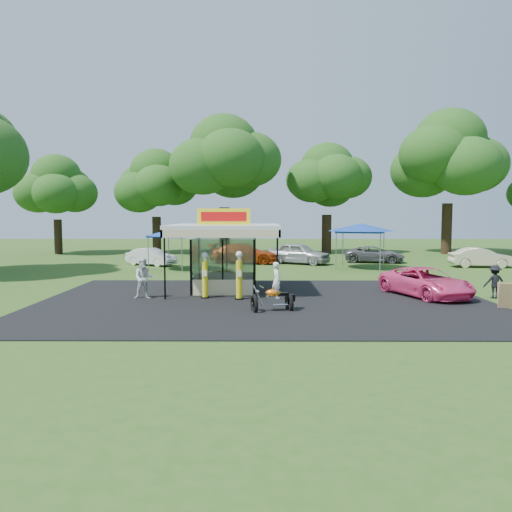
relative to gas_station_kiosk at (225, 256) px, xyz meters
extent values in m
plane|color=#32541A|center=(2.00, -4.99, -1.78)|extent=(120.00, 120.00, 0.00)
cube|color=black|center=(2.00, -2.99, -1.76)|extent=(20.00, 14.00, 0.04)
cube|color=white|center=(0.00, 0.01, -1.75)|extent=(3.00, 3.00, 0.06)
cube|color=white|center=(0.00, 0.01, 1.51)|extent=(5.40, 5.40, 0.18)
cube|color=yellow|center=(0.00, -0.49, 2.00)|extent=(2.60, 0.25, 0.80)
cube|color=red|center=(0.00, -0.62, 2.00)|extent=(2.21, 0.02, 0.45)
cylinder|color=black|center=(-2.55, -2.54, -0.18)|extent=(0.08, 0.08, 3.20)
cylinder|color=black|center=(2.55, -2.54, -0.18)|extent=(0.08, 0.08, 3.20)
cylinder|color=black|center=(-0.77, -2.19, -1.74)|extent=(0.40, 0.40, 0.09)
cylinder|color=yellow|center=(-0.77, -2.19, -0.86)|extent=(0.28, 0.28, 1.66)
cylinder|color=silver|center=(-0.77, -2.19, 0.06)|extent=(0.18, 0.18, 0.18)
sphere|color=white|center=(-0.77, -2.19, 0.24)|extent=(0.29, 0.29, 0.29)
cube|color=white|center=(-0.77, -2.36, -0.59)|extent=(0.20, 0.02, 0.28)
cylinder|color=black|center=(0.82, -2.54, -1.74)|extent=(0.42, 0.42, 0.09)
cylinder|color=yellow|center=(0.82, -2.54, -0.84)|extent=(0.28, 0.28, 1.70)
cylinder|color=silver|center=(0.82, -2.54, 0.11)|extent=(0.19, 0.19, 0.19)
sphere|color=white|center=(0.82, -2.54, 0.30)|extent=(0.30, 0.30, 0.30)
cube|color=white|center=(0.82, -2.71, -0.55)|extent=(0.21, 0.02, 0.28)
torus|color=black|center=(1.53, -5.42, -1.45)|extent=(0.35, 0.83, 0.82)
torus|color=black|center=(2.95, -5.06, -1.45)|extent=(0.35, 0.83, 0.82)
cube|color=silver|center=(2.29, -5.23, -1.30)|extent=(0.59, 0.40, 0.29)
ellipsoid|color=orange|center=(2.29, -5.23, -1.02)|extent=(0.62, 0.35, 0.29)
cube|color=black|center=(2.62, -5.14, -1.08)|extent=(0.58, 0.38, 0.10)
cube|color=black|center=(2.97, -5.05, -1.25)|extent=(0.41, 0.40, 0.27)
cylinder|color=silver|center=(1.68, -5.38, -1.10)|extent=(0.43, 0.16, 0.87)
cylinder|color=silver|center=(1.82, -5.35, -0.76)|extent=(0.19, 0.58, 0.05)
sphere|color=silver|center=(1.66, -5.39, -0.96)|extent=(0.16, 0.16, 0.16)
imported|color=white|center=(2.43, -5.19, -0.52)|extent=(0.47, 0.60, 1.46)
torus|color=black|center=(-0.94, -1.16, -1.36)|extent=(0.90, 0.56, 0.86)
torus|color=black|center=(-1.09, -0.99, -1.36)|extent=(0.92, 0.66, 0.86)
cube|color=#593819|center=(11.89, -4.74, -1.24)|extent=(0.65, 0.42, 1.08)
cube|color=#593819|center=(11.89, -4.48, -1.24)|extent=(0.65, 0.42, 1.08)
imported|color=yellow|center=(0.00, 2.21, -1.30)|extent=(2.82, 1.13, 0.96)
imported|color=#FD4489|center=(9.60, -1.59, -1.09)|extent=(3.87, 5.45, 1.38)
imported|color=white|center=(-3.57, -2.24, -0.83)|extent=(1.05, 0.89, 1.90)
imported|color=black|center=(12.65, -1.99, -1.01)|extent=(1.01, 0.59, 1.55)
imported|color=white|center=(-6.51, 12.89, -1.12)|extent=(4.19, 3.14, 1.32)
imported|color=#B73C0E|center=(0.55, 14.57, -0.99)|extent=(5.79, 3.20, 1.59)
imported|color=#A5A4A9|center=(4.87, 14.17, -0.94)|extent=(5.30, 4.11, 1.69)
imported|color=#5F5F61|center=(11.11, 15.43, -1.12)|extent=(5.13, 3.27, 1.32)
imported|color=beige|center=(18.09, 11.71, -1.06)|extent=(4.48, 1.85, 1.44)
cylinder|color=gray|center=(-5.54, 11.40, -0.64)|extent=(0.06, 0.06, 2.29)
cylinder|color=gray|center=(-2.87, 11.40, -0.64)|extent=(0.06, 0.06, 2.29)
cylinder|color=gray|center=(-5.54, 8.73, -0.64)|extent=(0.06, 0.06, 2.29)
cylinder|color=gray|center=(-2.87, 8.73, -0.64)|extent=(0.06, 0.06, 2.29)
cube|color=#1941A5|center=(-4.20, 10.07, 0.57)|extent=(2.87, 2.87, 0.11)
cone|color=#1941A5|center=(-4.20, 10.07, 0.87)|extent=(4.13, 4.13, 0.48)
cylinder|color=gray|center=(7.55, 12.47, -0.49)|extent=(0.06, 0.06, 2.58)
cylinder|color=gray|center=(10.57, 12.47, -0.49)|extent=(0.06, 0.06, 2.58)
cylinder|color=gray|center=(7.55, 9.45, -0.49)|extent=(0.06, 0.06, 2.58)
cylinder|color=gray|center=(10.57, 9.45, -0.49)|extent=(0.06, 0.06, 2.58)
cube|color=#1941A5|center=(9.06, 10.96, 0.86)|extent=(3.23, 3.23, 0.13)
cone|color=#1941A5|center=(9.06, 10.96, 1.20)|extent=(4.64, 4.64, 0.54)
cylinder|color=black|center=(-18.10, 24.08, -0.08)|extent=(0.77, 0.77, 3.41)
ellipsoid|color=#1A4D16|center=(-18.10, 24.08, 4.31)|extent=(8.05, 8.05, 6.90)
cylinder|color=black|center=(-8.55, 25.08, 0.05)|extent=(0.87, 0.87, 3.67)
ellipsoid|color=#1A4D16|center=(-8.55, 25.08, 4.73)|extent=(8.53, 8.53, 7.31)
cylinder|color=black|center=(-1.53, 22.17, 0.50)|extent=(0.98, 0.98, 4.56)
ellipsoid|color=#1A4D16|center=(-1.53, 22.17, 6.43)|extent=(10.94, 10.94, 9.38)
cylinder|color=black|center=(8.52, 25.17, 0.15)|extent=(0.97, 0.97, 3.87)
ellipsoid|color=#1A4D16|center=(8.52, 25.17, 5.10)|extent=(9.03, 9.03, 7.74)
cylinder|color=black|center=(20.29, 24.46, 0.71)|extent=(1.00, 1.00, 4.99)
ellipsoid|color=#1A4D16|center=(20.29, 24.46, 7.08)|extent=(11.64, 11.64, 9.97)
camera|label=1|loc=(1.71, -24.95, 2.09)|focal=35.00mm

